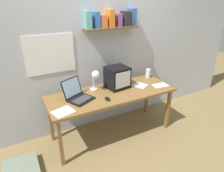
# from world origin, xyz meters

# --- Properties ---
(ground_plane) EXTENTS (12.00, 12.00, 0.00)m
(ground_plane) POSITION_xyz_m (0.00, 0.00, 0.00)
(ground_plane) COLOR olive
(back_wall) EXTENTS (5.60, 0.24, 2.60)m
(back_wall) POSITION_xyz_m (0.00, 0.44, 1.31)
(back_wall) COLOR silver
(back_wall) RESTS_ON ground_plane
(corner_desk) EXTENTS (1.82, 0.67, 0.71)m
(corner_desk) POSITION_xyz_m (0.00, 0.00, 0.65)
(corner_desk) COLOR brown
(corner_desk) RESTS_ON ground_plane
(crt_monitor) EXTENTS (0.34, 0.32, 0.32)m
(crt_monitor) POSITION_xyz_m (0.15, 0.12, 0.87)
(crt_monitor) COLOR black
(crt_monitor) RESTS_ON corner_desk
(laptop) EXTENTS (0.41, 0.43, 0.26)m
(laptop) POSITION_xyz_m (-0.50, 0.05, 0.77)
(laptop) COLOR black
(laptop) RESTS_ON corner_desk
(desk_lamp) EXTENTS (0.12, 0.18, 0.31)m
(desk_lamp) POSITION_xyz_m (-0.18, 0.15, 0.93)
(desk_lamp) COLOR white
(desk_lamp) RESTS_ON corner_desk
(juice_glass) EXTENTS (0.08, 0.08, 0.15)m
(juice_glass) POSITION_xyz_m (0.79, 0.22, 0.77)
(juice_glass) COLOR white
(juice_glass) RESTS_ON corner_desk
(computer_mouse) EXTENTS (0.06, 0.11, 0.03)m
(computer_mouse) POSITION_xyz_m (-0.16, -0.17, 0.72)
(computer_mouse) COLOR black
(computer_mouse) RESTS_ON corner_desk
(printed_handout) EXTENTS (0.24, 0.16, 0.00)m
(printed_handout) POSITION_xyz_m (0.77, -0.13, 0.71)
(printed_handout) COLOR white
(printed_handout) RESTS_ON corner_desk
(loose_paper_near_laptop) EXTENTS (0.25, 0.26, 0.00)m
(loose_paper_near_laptop) POSITION_xyz_m (0.49, 0.02, 0.71)
(loose_paper_near_laptop) COLOR white
(loose_paper_near_laptop) RESTS_ON corner_desk
(loose_paper_near_monitor) EXTENTS (0.28, 0.25, 0.00)m
(loose_paper_near_monitor) POSITION_xyz_m (-0.75, -0.19, 0.71)
(loose_paper_near_monitor) COLOR white
(loose_paper_near_monitor) RESTS_ON corner_desk
(floor_cushion) EXTENTS (0.40, 0.40, 0.10)m
(floor_cushion) POSITION_xyz_m (-1.33, -0.18, 0.05)
(floor_cushion) COLOR gray
(floor_cushion) RESTS_ON ground_plane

